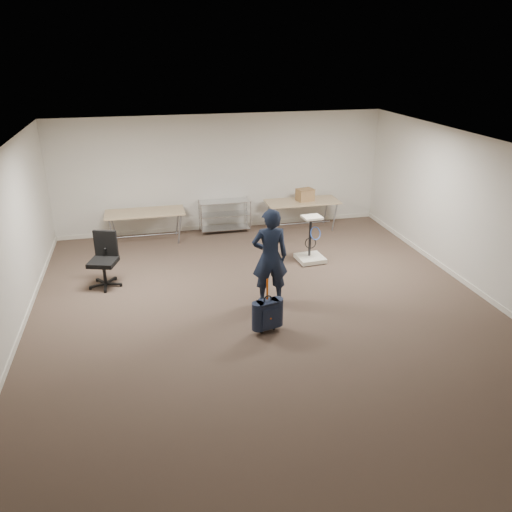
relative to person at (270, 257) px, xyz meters
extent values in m
plane|color=#3F3026|center=(-0.15, -0.40, -0.87)|extent=(9.00, 9.00, 0.00)
plane|color=silver|center=(-0.15, 4.10, 0.53)|extent=(8.00, 0.00, 8.00)
plane|color=silver|center=(-0.15, -4.90, 0.53)|extent=(8.00, 0.00, 8.00)
plane|color=silver|center=(-4.15, -0.40, 0.53)|extent=(0.00, 9.00, 9.00)
plane|color=silver|center=(3.85, -0.40, 0.53)|extent=(0.00, 9.00, 9.00)
plane|color=silver|center=(-0.15, -0.40, 1.93)|extent=(8.00, 8.00, 0.00)
cube|color=silver|center=(-0.15, 4.09, -0.82)|extent=(8.00, 0.02, 0.10)
cube|color=silver|center=(-4.14, -0.40, -0.82)|extent=(0.02, 9.00, 0.10)
cube|color=silver|center=(3.84, -0.40, -0.82)|extent=(0.02, 9.00, 0.10)
cube|color=tan|center=(-2.05, 3.55, -0.16)|extent=(1.80, 0.75, 0.03)
cylinder|color=gray|center=(-2.05, 3.55, -0.72)|extent=(1.50, 0.02, 0.02)
cylinder|color=gray|center=(-2.80, 3.25, -0.53)|extent=(0.13, 0.04, 0.69)
cylinder|color=gray|center=(-1.30, 3.25, -0.53)|extent=(0.13, 0.04, 0.69)
cylinder|color=gray|center=(-2.80, 3.85, -0.53)|extent=(0.13, 0.04, 0.69)
cylinder|color=gray|center=(-1.30, 3.85, -0.53)|extent=(0.13, 0.04, 0.69)
cube|color=tan|center=(1.75, 3.55, -0.16)|extent=(1.80, 0.75, 0.03)
cylinder|color=gray|center=(1.75, 3.55, -0.72)|extent=(1.50, 0.02, 0.02)
cylinder|color=gray|center=(1.00, 3.25, -0.53)|extent=(0.13, 0.04, 0.69)
cylinder|color=gray|center=(2.50, 3.25, -0.53)|extent=(0.13, 0.04, 0.69)
cylinder|color=gray|center=(1.00, 3.85, -0.53)|extent=(0.13, 0.04, 0.69)
cylinder|color=gray|center=(2.50, 3.85, -0.53)|extent=(0.13, 0.04, 0.69)
cylinder|color=silver|center=(-0.75, 3.57, -0.47)|extent=(0.02, 0.02, 0.80)
cylinder|color=silver|center=(0.45, 3.57, -0.47)|extent=(0.02, 0.02, 0.80)
cylinder|color=silver|center=(-0.75, 4.02, -0.47)|extent=(0.02, 0.02, 0.80)
cylinder|color=silver|center=(0.45, 4.02, -0.47)|extent=(0.02, 0.02, 0.80)
cube|color=silver|center=(-0.15, 3.80, -0.77)|extent=(1.20, 0.45, 0.02)
cube|color=silver|center=(-0.15, 3.80, -0.42)|extent=(1.20, 0.45, 0.02)
cube|color=silver|center=(-0.15, 3.80, -0.09)|extent=(1.20, 0.45, 0.01)
imported|color=black|center=(0.00, 0.00, 0.00)|extent=(0.66, 0.46, 1.75)
cube|color=#162033|center=(-0.29, -0.99, -0.55)|extent=(0.38, 0.27, 0.47)
cube|color=black|center=(-0.30, -0.98, -0.80)|extent=(0.33, 0.20, 0.03)
cylinder|color=black|center=(-0.40, -1.02, -0.84)|extent=(0.04, 0.07, 0.06)
cylinder|color=black|center=(-0.19, -0.97, -0.84)|extent=(0.04, 0.07, 0.06)
torus|color=black|center=(-0.29, -0.99, -0.29)|extent=(0.15, 0.05, 0.15)
cube|color=#DD520B|center=(-0.30, -0.98, -0.12)|extent=(0.03, 0.01, 0.36)
cylinder|color=black|center=(-2.90, 1.32, -0.83)|extent=(0.63, 0.63, 0.09)
cylinder|color=black|center=(-2.90, 1.32, -0.61)|extent=(0.06, 0.06, 0.42)
cube|color=black|center=(-2.90, 1.32, -0.38)|extent=(0.61, 0.61, 0.08)
cube|color=black|center=(-2.83, 1.54, -0.08)|extent=(0.44, 0.20, 0.51)
cube|color=beige|center=(1.31, 1.57, -0.81)|extent=(0.59, 0.59, 0.09)
cylinder|color=black|center=(1.09, 1.35, -0.85)|extent=(0.07, 0.07, 0.04)
cylinder|color=black|center=(1.31, 1.62, -0.33)|extent=(0.05, 0.05, 0.88)
cube|color=beige|center=(1.31, 1.57, 0.11)|extent=(0.41, 0.36, 0.04)
torus|color=blue|center=(1.36, 1.48, -0.22)|extent=(0.29, 0.14, 0.27)
cube|color=olive|center=(1.82, 3.56, 0.00)|extent=(0.45, 0.37, 0.29)
camera|label=1|loc=(-2.04, -7.70, 3.38)|focal=35.00mm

